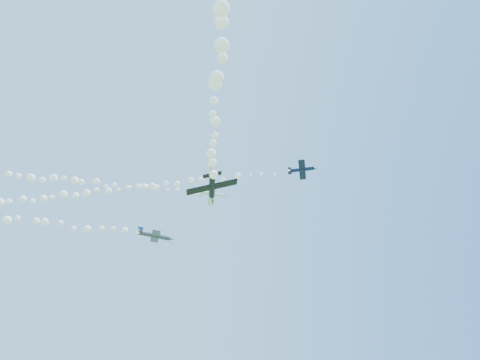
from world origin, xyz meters
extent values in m
cylinder|color=white|center=(3.34, 14.53, 53.87)|extent=(5.71, 2.08, 0.96)
cone|color=white|center=(6.40, 14.37, 53.78)|extent=(0.84, 0.89, 0.78)
cone|color=#A4122F|center=(6.83, 14.35, 53.77)|extent=(0.34, 0.32, 0.27)
cube|color=black|center=(6.71, 14.35, 53.78)|extent=(0.13, 0.63, 1.76)
cube|color=white|center=(3.57, 14.49, 53.76)|extent=(1.71, 6.80, 2.14)
cube|color=white|center=(0.80, 14.68, 53.99)|extent=(0.91, 2.41, 0.79)
cube|color=#A4122F|center=(0.75, 14.83, 54.49)|extent=(0.95, 0.45, 1.14)
sphere|color=black|center=(4.16, 14.59, 54.19)|extent=(0.74, 0.88, 0.86)
cylinder|color=#0D133D|center=(20.38, 1.07, 53.80)|extent=(5.31, 2.69, 0.86)
cone|color=#0D133D|center=(23.07, -0.08, 53.86)|extent=(0.86, 0.91, 0.73)
cone|color=silver|center=(23.45, -0.24, 53.87)|extent=(0.35, 0.34, 0.26)
cube|color=black|center=(23.35, -0.19, 53.86)|extent=(0.10, 0.19, 1.71)
cube|color=#0D133D|center=(20.59, 0.97, 53.70)|extent=(3.85, 6.66, 0.32)
cube|color=#0D133D|center=(18.15, 2.02, 53.80)|extent=(1.62, 2.45, 0.15)
cube|color=silver|center=(18.08, 2.06, 54.30)|extent=(0.83, 0.44, 1.10)
sphere|color=black|center=(21.08, 0.78, 54.16)|extent=(0.85, 0.87, 0.68)
cylinder|color=#383D52|center=(-8.19, 12.27, 40.43)|extent=(6.41, 1.70, 1.35)
cone|color=#383D52|center=(-4.79, 12.44, 40.18)|extent=(0.90, 0.93, 0.90)
cone|color=navy|center=(-4.32, 12.47, 40.15)|extent=(0.37, 0.33, 0.32)
cube|color=black|center=(-4.44, 12.46, 40.15)|extent=(0.22, 0.50, 1.99)
cube|color=#383D52|center=(-7.94, 12.31, 40.29)|extent=(1.86, 7.74, 1.66)
cube|color=#383D52|center=(-11.01, 12.13, 40.69)|extent=(0.99, 2.74, 0.64)
cube|color=navy|center=(-11.04, 12.02, 41.26)|extent=(1.10, 0.36, 1.33)
sphere|color=black|center=(-7.27, 12.25, 40.76)|extent=(0.84, 0.91, 0.93)
cylinder|color=black|center=(-1.16, -17.29, 33.65)|extent=(1.72, 5.91, 1.24)
cone|color=black|center=(-0.69, -14.18, 33.88)|extent=(0.88, 0.84, 0.84)
cone|color=gold|center=(-0.63, -13.75, 33.92)|extent=(0.32, 0.35, 0.30)
cube|color=black|center=(-0.65, -13.87, 33.91)|extent=(0.70, 0.12, 1.80)
cube|color=black|center=(-1.08, -17.05, 33.56)|extent=(7.00, 2.60, 2.37)
cube|color=black|center=(-1.55, -19.87, 33.51)|extent=(2.51, 1.22, 0.89)
cube|color=gold|center=(-1.73, -19.96, 34.01)|extent=(0.57, 0.95, 1.20)
sphere|color=black|center=(-1.15, -16.49, 34.06)|extent=(0.97, 0.82, 0.92)
camera|label=1|loc=(-7.53, -61.77, 2.00)|focal=30.00mm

